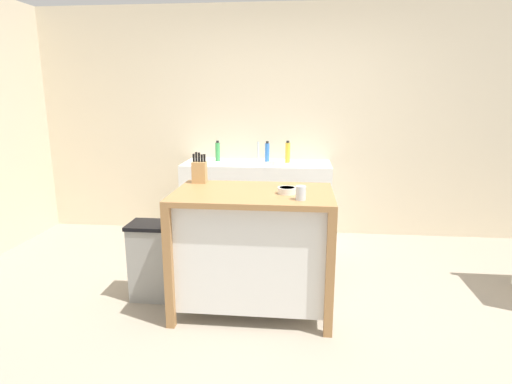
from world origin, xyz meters
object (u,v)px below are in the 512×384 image
Objects in this scene: bottle_dish_soap at (267,152)px; sink_faucet at (258,151)px; bowl_ceramic_wide at (287,190)px; bottle_spray_cleaner at (288,152)px; knife_block at (199,171)px; bottle_hand_soap at (218,152)px; kitchen_island at (253,244)px; drinking_cup at (301,193)px; trash_bin at (153,260)px.

sink_faucet is at bearing 167.81° from bottle_dish_soap.
bottle_spray_cleaner is (-0.05, 1.69, 0.04)m from bowl_ceramic_wide.
bottle_hand_soap is (-0.12, 1.41, -0.03)m from knife_block.
bottle_spray_cleaner reaches higher than kitchen_island.
bowl_ceramic_wide is 1.82m from sink_faucet.
bottle_spray_cleaner reaches higher than sink_faucet.
drinking_cup is at bearing -85.55° from bottle_spray_cleaner.
bottle_spray_cleaner reaches higher than bowl_ceramic_wide.
kitchen_island is 5.13× the size of bottle_dish_soap.
knife_block is at bearing -102.59° from sink_faucet.
bottle_spray_cleaner is at bearing -14.72° from sink_faucet.
bowl_ceramic_wide is at bearing -23.33° from knife_block.
kitchen_island is 5.31× the size of sink_faucet.
trash_bin is 1.91m from sink_faucet.
bowl_ceramic_wide is 0.22× the size of trash_bin.
drinking_cup is 0.42× the size of bottle_dish_soap.
drinking_cup is at bearing -63.72° from bottle_hand_soap.
trash_bin is 1.93m from bottle_dish_soap.
bottle_spray_cleaner is (0.20, 1.65, 0.48)m from kitchen_island.
bowl_ceramic_wide reaches higher than trash_bin.
knife_block is at bearing 149.04° from drinking_cup.
bowl_ceramic_wide is at bearing -6.84° from trash_bin.
bottle_hand_soap is (-0.84, 1.72, 0.04)m from bowl_ceramic_wide.
trash_bin is (-1.07, 0.13, -0.64)m from bowl_ceramic_wide.
bowl_ceramic_wide is at bearing -77.78° from sink_faucet.
trash_bin is at bearing -123.32° from bottle_spray_cleaner.
knife_block is 1.07× the size of bottle_hand_soap.
knife_block reaches higher than bottle_spray_cleaner.
bottle_dish_soap is 0.94× the size of bottle_spray_cleaner.
drinking_cup is 1.97m from bottle_dish_soap.
bottle_dish_soap is (0.43, 1.45, -0.03)m from knife_block.
kitchen_island is at bearing -70.69° from bottle_hand_soap.
bottle_hand_soap reaches higher than sink_faucet.
bottle_dish_soap is at bearing 164.15° from bottle_spray_cleaner.
trash_bin is 1.99m from bottle_spray_cleaner.
bowl_ceramic_wide is 1.25m from trash_bin.
drinking_cup is 2.01m from sink_faucet.
bowl_ceramic_wide is (0.71, -0.31, -0.07)m from knife_block.
bowl_ceramic_wide reaches higher than kitchen_island.
sink_faucet is 0.95× the size of bottle_hand_soap.
bottle_spray_cleaner is (1.03, 1.56, 0.68)m from trash_bin.
bottle_spray_cleaner is (0.79, -0.03, 0.01)m from bottle_hand_soap.
bottle_hand_soap is at bearing 81.57° from trash_bin.
knife_block is at bearing -115.73° from bottle_spray_cleaner.
drinking_cup is at bearing -14.72° from trash_bin.
bottle_spray_cleaner is at bearing -1.98° from bottle_hand_soap.
drinking_cup is (0.81, -0.49, -0.04)m from knife_block.
bowl_ceramic_wide is 1.69m from bottle_spray_cleaner.
trash_bin is (-0.36, -0.18, -0.70)m from knife_block.
drinking_cup is 0.44× the size of sink_faucet.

